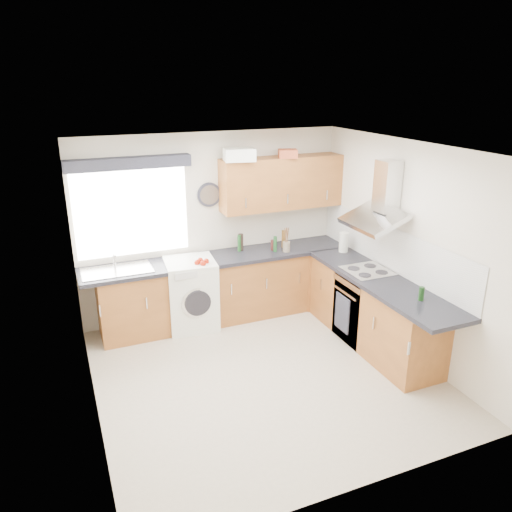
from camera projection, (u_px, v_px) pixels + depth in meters
name	position (u px, v px, depth m)	size (l,w,h in m)	color
ground_plane	(264.00, 374.00, 5.60)	(3.60, 3.60, 0.00)	beige
ceiling	(266.00, 149.00, 4.76)	(3.60, 3.60, 0.02)	white
wall_back	(212.00, 226.00, 6.74)	(3.60, 0.02, 2.50)	silver
wall_front	(364.00, 355.00, 3.62)	(3.60, 0.02, 2.50)	silver
wall_left	(84.00, 299.00, 4.53)	(0.02, 3.60, 2.50)	silver
wall_right	(406.00, 249.00, 5.83)	(0.02, 3.60, 2.50)	silver
window	(132.00, 212.00, 6.25)	(1.40, 0.02, 1.10)	white
window_blind	(129.00, 163.00, 5.96)	(1.50, 0.18, 0.14)	#262732
splashback	(389.00, 248.00, 6.11)	(0.01, 3.00, 0.54)	white
base_cab_back	(213.00, 291.00, 6.73)	(3.00, 0.58, 0.86)	brown
base_cab_corner	(318.00, 274.00, 7.30)	(0.60, 0.60, 0.86)	brown
base_cab_right	(372.00, 312.00, 6.13)	(0.58, 2.10, 0.86)	brown
worktop_back	(220.00, 258.00, 6.61)	(3.60, 0.62, 0.05)	black
worktop_right	(382.00, 282.00, 5.85)	(0.62, 2.42, 0.05)	black
sink	(117.00, 268.00, 6.10)	(0.84, 0.46, 0.10)	silver
oven	(365.00, 307.00, 6.26)	(0.56, 0.58, 0.85)	black
hob_plate	(368.00, 271.00, 6.09)	(0.52, 0.52, 0.01)	silver
extractor_hood	(380.00, 202.00, 5.84)	(0.52, 0.78, 0.66)	silver
upper_cabinets	(282.00, 183.00, 6.75)	(1.70, 0.35, 0.70)	brown
washing_machine	(191.00, 294.00, 6.56)	(0.63, 0.61, 0.93)	white
wall_clock	(210.00, 195.00, 6.55)	(0.32, 0.32, 0.04)	#262732
casserole	(239.00, 155.00, 6.28)	(0.38, 0.28, 0.16)	white
storage_box	(288.00, 154.00, 6.53)	(0.24, 0.20, 0.11)	#AE4827
utensil_pot	(286.00, 247.00, 6.77)	(0.10, 0.10, 0.14)	#7B6D5A
kitchen_roll	(344.00, 242.00, 6.75)	(0.12, 0.12, 0.27)	white
tomato_cluster	(202.00, 262.00, 6.30)	(0.16, 0.16, 0.07)	#A31906
jar_0	(284.00, 239.00, 6.92)	(0.06, 0.06, 0.25)	brown
jar_1	(239.00, 243.00, 6.77)	(0.05, 0.05, 0.23)	#1D511F
jar_2	(241.00, 242.00, 6.80)	(0.07, 0.07, 0.23)	black
jar_3	(275.00, 244.00, 6.75)	(0.05, 0.05, 0.21)	#1A4A21
jar_4	(273.00, 245.00, 6.83)	(0.06, 0.06, 0.14)	#4C1D1B
jar_5	(284.00, 239.00, 7.03)	(0.04, 0.04, 0.18)	#153B1B
bottle_0	(421.00, 294.00, 5.28)	(0.06, 0.06, 0.15)	#123312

